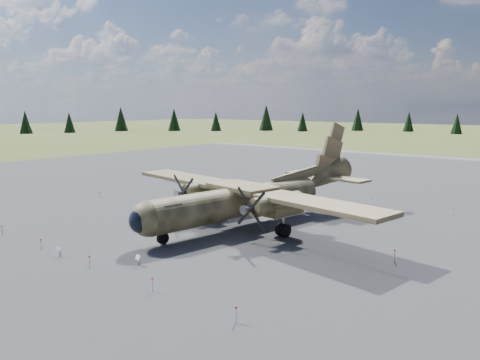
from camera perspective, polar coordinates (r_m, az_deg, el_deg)
The scene contains 7 objects.
ground at distance 41.48m, azimuth -3.59°, elevation -5.24°, with size 500.00×500.00×0.00m, color brown.
apron at distance 49.11m, azimuth 4.32°, elevation -3.00°, with size 120.00×120.00×0.04m, color slate.
transport_plane at distance 40.07m, azimuth 1.34°, elevation -1.87°, with size 27.79×25.04×9.15m.
info_placard_left at distance 34.53m, azimuth -21.17°, elevation -7.93°, with size 0.50×0.30×0.74m.
info_placard_right at distance 31.15m, azimuth -12.30°, elevation -9.34°, with size 0.50×0.29×0.73m.
barrier_fence at distance 41.61m, azimuth -4.14°, elevation -4.48°, with size 33.12×29.62×0.85m.
treeline at distance 39.09m, azimuth -19.80°, elevation 0.56°, with size 337.21×336.00×10.97m.
Camera 1 is at (27.24, -29.58, 10.17)m, focal length 35.00 mm.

